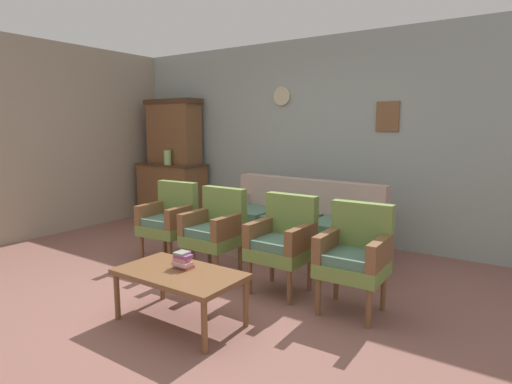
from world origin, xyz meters
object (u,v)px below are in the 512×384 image
Objects in this scene: armchair_by_doorway at (283,239)px; coffee_table at (180,277)px; vase_on_cabinet at (167,158)px; floral_couch at (295,230)px; armchair_near_cabinet at (215,228)px; armchair_near_couch_end at (170,218)px; armchair_row_middle at (355,253)px; book_stack_on_table at (183,260)px; side_cabinet at (172,192)px.

coffee_table is (-0.33, -1.01, -0.12)m from armchair_by_doorway.
vase_on_cabinet is 3.34m from armchair_by_doorway.
floral_couch is 2.25× the size of armchair_near_cabinet.
armchair_near_couch_end and armchair_row_middle have the same top height.
armchair_near_cabinet and armchair_by_doorway have the same top height.
vase_on_cabinet is 3.56m from book_stack_on_table.
armchair_by_doorway is (3.08, -1.61, 0.03)m from side_cabinet.
armchair_by_doorway reaches higher than coffee_table.
armchair_row_middle is 1.43m from coffee_table.
floral_couch is at bearing 39.80° from armchair_near_couch_end.
armchair_near_couch_end is 1.00× the size of armchair_near_cabinet.
armchair_near_couch_end is 1.00× the size of armchair_by_doorway.
armchair_near_cabinet is (-0.39, -1.00, 0.17)m from floral_couch.
floral_couch is 2.00m from coffee_table.
book_stack_on_table is at bearing -42.28° from vase_on_cabinet.
armchair_near_couch_end is at bearing -140.20° from floral_couch.
vase_on_cabinet reaches higher than floral_couch.
floral_couch and armchair_near_cabinet have the same top height.
coffee_table is (1.20, -1.07, -0.12)m from armchair_near_couch_end.
vase_on_cabinet is 0.11× the size of floral_couch.
vase_on_cabinet is 2.06m from armchair_near_couch_end.
vase_on_cabinet is 0.25× the size of armchair_row_middle.
armchair_near_couch_end is 1.53m from armchair_by_doorway.
side_cabinet is 7.22× the size of book_stack_on_table.
side_cabinet is 1.16× the size of coffee_table.
floral_couch is at bearing 92.33° from coffee_table.
vase_on_cabinet is at bearing 170.19° from floral_couch.
armchair_near_couch_end is at bearing -45.24° from side_cabinet.
armchair_near_couch_end is 1.61m from coffee_table.
armchair_near_cabinet is 1.11m from coffee_table.
floral_couch is at bearing 137.61° from armchair_row_middle.
side_cabinet is 0.62m from vase_on_cabinet.
armchair_by_doorway and armchair_row_middle have the same top height.
armchair_row_middle is at bearing 43.22° from coffee_table.
armchair_near_cabinet is at bearing -5.05° from armchair_near_couch_end.
coffee_table is at bearing -108.02° from armchair_by_doorway.
armchair_by_doorway is at bearing -25.67° from vase_on_cabinet.
armchair_row_middle is (1.51, -0.03, 0.00)m from armchair_near_cabinet.
floral_couch is (2.55, -0.44, -0.72)m from vase_on_cabinet.
armchair_row_middle is at bearing -21.72° from vase_on_cabinet.
armchair_near_cabinet is at bearing -179.06° from armchair_by_doorway.
side_cabinet is 5.05× the size of vase_on_cabinet.
side_cabinet reaches higher than armchair_row_middle.
floral_couch is 1.53m from armchair_row_middle.
side_cabinet is 1.28× the size of armchair_near_cabinet.
armchair_near_couch_end is 1.00× the size of armchair_row_middle.
vase_on_cabinet is at bearing 137.72° from book_stack_on_table.
vase_on_cabinet is at bearing 154.33° from armchair_by_doorway.
floral_couch is (2.66, -0.62, -0.14)m from side_cabinet.
armchair_by_doorway is 1.01m from book_stack_on_table.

